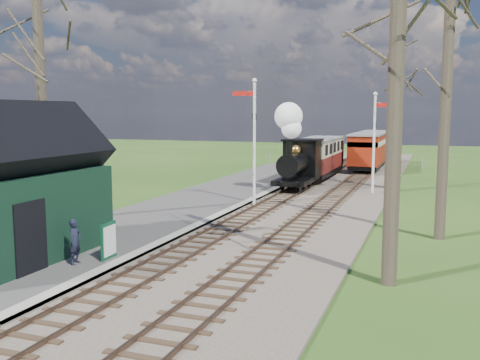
# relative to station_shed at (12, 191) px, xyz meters

# --- Properties ---
(ground) EXTENTS (140.00, 140.00, 0.00)m
(ground) POSITION_rel_station_shed_xyz_m (4.30, -4.00, -2.27)
(ground) COLOR #234B17
(ground) RESTS_ON ground
(distant_hills) EXTENTS (114.40, 48.00, 22.02)m
(distant_hills) POSITION_rel_station_shed_xyz_m (5.70, 60.38, -18.47)
(distant_hills) COLOR #385B23
(distant_hills) RESTS_ON ground
(ballast_bed) EXTENTS (8.00, 60.00, 0.10)m
(ballast_bed) POSITION_rel_station_shed_xyz_m (5.60, 18.00, -2.22)
(ballast_bed) COLOR brown
(ballast_bed) RESTS_ON ground
(track_near) EXTENTS (1.60, 60.00, 0.15)m
(track_near) POSITION_rel_station_shed_xyz_m (4.30, 18.00, -2.17)
(track_near) COLOR brown
(track_near) RESTS_ON ground
(track_far) EXTENTS (1.60, 60.00, 0.15)m
(track_far) POSITION_rel_station_shed_xyz_m (6.90, 18.00, -2.17)
(track_far) COLOR brown
(track_far) RESTS_ON ground
(platform) EXTENTS (5.00, 44.00, 0.20)m
(platform) POSITION_rel_station_shed_xyz_m (0.80, 10.00, -2.17)
(platform) COLOR #474442
(platform) RESTS_ON ground
(coping_strip) EXTENTS (0.40, 44.00, 0.21)m
(coping_strip) POSITION_rel_station_shed_xyz_m (3.10, 10.00, -2.16)
(coping_strip) COLOR #B2AD9E
(coping_strip) RESTS_ON ground
(station_shed) EXTENTS (3.25, 6.30, 4.78)m
(station_shed) POSITION_rel_station_shed_xyz_m (0.00, 0.00, 0.00)
(station_shed) COLOR black
(station_shed) RESTS_ON platform
(semaphore_near) EXTENTS (1.22, 0.24, 6.22)m
(semaphore_near) POSITION_rel_station_shed_xyz_m (3.53, 12.00, 1.35)
(semaphore_near) COLOR silver
(semaphore_near) RESTS_ON ground
(semaphore_far) EXTENTS (1.22, 0.24, 5.72)m
(semaphore_far) POSITION_rel_station_shed_xyz_m (8.67, 18.00, 1.08)
(semaphore_far) COLOR silver
(semaphore_far) RESTS_ON ground
(bare_trees) EXTENTS (15.51, 22.39, 12.00)m
(bare_trees) POSITION_rel_station_shed_xyz_m (5.63, 6.10, 2.94)
(bare_trees) COLOR #382D23
(bare_trees) RESTS_ON ground
(fence_line) EXTENTS (12.60, 0.08, 1.00)m
(fence_line) POSITION_rel_station_shed_xyz_m (4.60, 32.00, -1.72)
(fence_line) COLOR slate
(fence_line) RESTS_ON ground
(locomotive) EXTENTS (1.98, 4.62, 4.95)m
(locomotive) POSITION_rel_station_shed_xyz_m (4.29, 17.65, -0.00)
(locomotive) COLOR black
(locomotive) RESTS_ON ground
(coach) EXTENTS (2.31, 7.92, 2.43)m
(coach) POSITION_rel_station_shed_xyz_m (4.30, 23.72, -0.61)
(coach) COLOR black
(coach) RESTS_ON ground
(red_carriage_a) EXTENTS (2.30, 5.69, 2.42)m
(red_carriage_a) POSITION_rel_station_shed_xyz_m (6.90, 29.21, -0.62)
(red_carriage_a) COLOR black
(red_carriage_a) RESTS_ON ground
(red_carriage_b) EXTENTS (2.30, 5.69, 2.42)m
(red_carriage_b) POSITION_rel_station_shed_xyz_m (6.90, 34.71, -0.62)
(red_carriage_b) COLOR black
(red_carriage_b) RESTS_ON ground
(sign_board) EXTENTS (0.13, 0.76, 1.11)m
(sign_board) POSITION_rel_station_shed_xyz_m (2.67, 0.99, -1.51)
(sign_board) COLOR #0E4327
(sign_board) RESTS_ON platform
(bench) EXTENTS (0.54, 1.38, 0.77)m
(bench) POSITION_rel_station_shed_xyz_m (0.89, 0.38, -1.71)
(bench) COLOR #4D2D1B
(bench) RESTS_ON platform
(person) EXTENTS (0.35, 0.51, 1.33)m
(person) POSITION_rel_station_shed_xyz_m (2.08, 0.16, -1.40)
(person) COLOR black
(person) RESTS_ON platform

